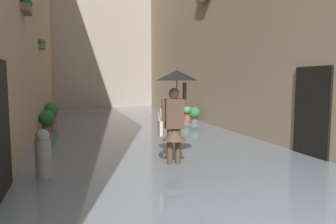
{
  "coord_description": "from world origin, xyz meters",
  "views": [
    {
      "loc": [
        2.17,
        2.17,
        1.86
      ],
      "look_at": [
        0.03,
        -4.6,
        1.14
      ],
      "focal_mm": 32.89,
      "sensor_mm": 36.0,
      "label": 1
    }
  ],
  "objects_px": {
    "person_wading": "(175,100)",
    "potted_plant_far_right": "(52,112)",
    "mooring_bollard": "(43,156)",
    "potted_plant_near_right": "(47,121)",
    "potted_plant_mid_left": "(195,115)",
    "potted_plant_near_left": "(187,113)"
  },
  "relations": [
    {
      "from": "potted_plant_far_right",
      "to": "potted_plant_near_left",
      "type": "xyz_separation_m",
      "value": [
        -5.83,
        0.67,
        -0.16
      ]
    },
    {
      "from": "potted_plant_near_right",
      "to": "mooring_bollard",
      "type": "bearing_deg",
      "value": 93.3
    },
    {
      "from": "potted_plant_near_right",
      "to": "mooring_bollard",
      "type": "distance_m",
      "value": 5.4
    },
    {
      "from": "potted_plant_far_right",
      "to": "potted_plant_near_left",
      "type": "distance_m",
      "value": 5.87
    },
    {
      "from": "potted_plant_mid_left",
      "to": "potted_plant_near_left",
      "type": "distance_m",
      "value": 1.0
    },
    {
      "from": "person_wading",
      "to": "potted_plant_far_right",
      "type": "relative_size",
      "value": 2.15
    },
    {
      "from": "potted_plant_near_right",
      "to": "potted_plant_far_right",
      "type": "height_order",
      "value": "potted_plant_far_right"
    },
    {
      "from": "potted_plant_near_right",
      "to": "potted_plant_mid_left",
      "type": "xyz_separation_m",
      "value": [
        -5.82,
        -0.72,
        -0.06
      ]
    },
    {
      "from": "person_wading",
      "to": "potted_plant_mid_left",
      "type": "xyz_separation_m",
      "value": [
        -2.88,
        -5.88,
        -1.02
      ]
    },
    {
      "from": "potted_plant_mid_left",
      "to": "potted_plant_near_left",
      "type": "relative_size",
      "value": 1.08
    },
    {
      "from": "potted_plant_far_right",
      "to": "person_wading",
      "type": "bearing_deg",
      "value": 111.03
    },
    {
      "from": "potted_plant_near_left",
      "to": "person_wading",
      "type": "bearing_deg",
      "value": 66.93
    },
    {
      "from": "potted_plant_near_right",
      "to": "potted_plant_far_right",
      "type": "distance_m",
      "value": 2.38
    },
    {
      "from": "potted_plant_far_right",
      "to": "potted_plant_mid_left",
      "type": "bearing_deg",
      "value": 163.96
    },
    {
      "from": "potted_plant_far_right",
      "to": "mooring_bollard",
      "type": "height_order",
      "value": "potted_plant_far_right"
    },
    {
      "from": "person_wading",
      "to": "potted_plant_far_right",
      "type": "distance_m",
      "value": 8.13
    },
    {
      "from": "potted_plant_near_left",
      "to": "mooring_bollard",
      "type": "xyz_separation_m",
      "value": [
        5.56,
        7.11,
        0.09
      ]
    },
    {
      "from": "potted_plant_mid_left",
      "to": "potted_plant_near_left",
      "type": "xyz_separation_m",
      "value": [
        -0.05,
        -1.0,
        -0.02
      ]
    },
    {
      "from": "person_wading",
      "to": "potted_plant_far_right",
      "type": "xyz_separation_m",
      "value": [
        2.9,
        -7.55,
        -0.89
      ]
    },
    {
      "from": "potted_plant_mid_left",
      "to": "person_wading",
      "type": "bearing_deg",
      "value": 63.92
    },
    {
      "from": "mooring_bollard",
      "to": "person_wading",
      "type": "bearing_deg",
      "value": -175.13
    },
    {
      "from": "potted_plant_mid_left",
      "to": "mooring_bollard",
      "type": "relative_size",
      "value": 0.77
    }
  ]
}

